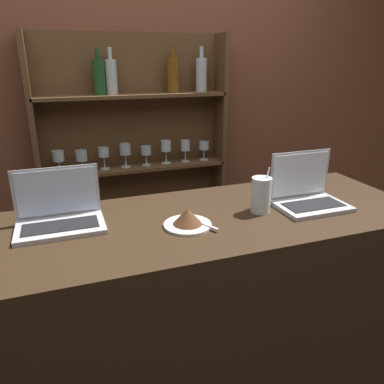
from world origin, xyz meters
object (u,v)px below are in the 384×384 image
(laptop_near, at_px, (59,214))
(laptop_far, at_px, (307,194))
(cake_plate, at_px, (188,219))
(water_glass, at_px, (261,195))

(laptop_near, relative_size, laptop_far, 1.08)
(laptop_far, relative_size, cake_plate, 1.59)
(laptop_far, bearing_deg, water_glass, 179.55)
(laptop_near, xyz_separation_m, cake_plate, (0.45, -0.17, -0.02))
(laptop_near, bearing_deg, cake_plate, -20.28)
(laptop_far, relative_size, water_glass, 1.55)
(laptop_near, distance_m, cake_plate, 0.48)
(laptop_far, distance_m, water_glass, 0.23)
(laptop_near, bearing_deg, water_glass, -9.72)
(laptop_near, distance_m, laptop_far, 1.02)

